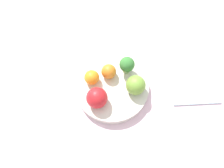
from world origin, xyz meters
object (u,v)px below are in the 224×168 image
object	(u,v)px
napkin	(194,86)
apple_red	(97,98)
apple_green	(136,85)
broccoli	(127,65)
orange_back	(109,71)
bowl	(112,87)
orange_front	(92,78)

from	to	relation	value
napkin	apple_red	bearing A→B (deg)	25.85
apple_green	napkin	xyz separation A→B (m)	(-0.17, -0.07, -0.05)
broccoli	orange_back	world-z (taller)	broccoli
apple_red	apple_green	distance (m)	0.11
orange_back	napkin	distance (m)	0.27
apple_red	bowl	bearing A→B (deg)	-114.82
broccoli	napkin	xyz separation A→B (m)	(-0.21, -0.01, -0.06)
bowl	orange_front	xyz separation A→B (m)	(0.06, 0.00, 0.04)
apple_red	apple_green	xyz separation A→B (m)	(-0.09, -0.06, -0.00)
broccoli	apple_red	world-z (taller)	broccoli
orange_front	orange_back	bearing A→B (deg)	-142.67
apple_red	apple_green	size ratio (longest dim) A/B	1.05
orange_back	broccoli	bearing A→B (deg)	-150.39
apple_green	orange_back	size ratio (longest dim) A/B	1.28
apple_green	apple_red	bearing A→B (deg)	34.43
orange_front	napkin	distance (m)	0.31
apple_green	orange_back	bearing A→B (deg)	-16.30
apple_red	orange_front	xyz separation A→B (m)	(0.03, -0.06, -0.01)
orange_front	napkin	bearing A→B (deg)	-166.51
orange_front	napkin	xyz separation A→B (m)	(-0.30, -0.07, -0.05)
apple_red	orange_back	bearing A→B (deg)	-95.65
napkin	bowl	bearing A→B (deg)	16.47
bowl	orange_back	world-z (taller)	orange_back
bowl	apple_green	distance (m)	0.08
apple_green	orange_front	distance (m)	0.13
apple_red	orange_front	distance (m)	0.07
broccoli	bowl	bearing A→B (deg)	63.26
apple_red	apple_green	world-z (taller)	apple_red
broccoli	apple_green	size ratio (longest dim) A/B	1.10
apple_red	broccoli	bearing A→B (deg)	-115.78
bowl	napkin	bearing A→B (deg)	-163.53
orange_front	orange_back	world-z (taller)	same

